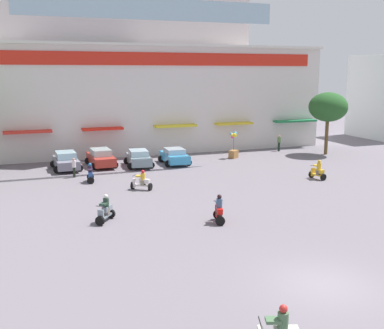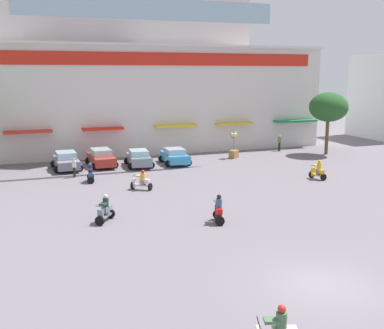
% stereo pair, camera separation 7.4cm
% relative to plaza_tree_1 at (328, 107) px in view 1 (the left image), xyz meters
% --- Properties ---
extents(ground_plane, '(128.00, 128.00, 0.00)m').
position_rel_plaza_tree_1_xyz_m(ground_plane, '(-17.86, -11.75, -4.68)').
color(ground_plane, slate).
extents(colonial_building, '(40.60, 19.53, 21.88)m').
position_rel_plaza_tree_1_xyz_m(colonial_building, '(-17.86, 12.38, 4.69)').
color(colonial_building, silver).
rests_on(colonial_building, ground).
extents(plaza_tree_1, '(3.69, 3.95, 6.15)m').
position_rel_plaza_tree_1_xyz_m(plaza_tree_1, '(0.00, 0.00, 0.00)').
color(plaza_tree_1, brown).
rests_on(plaza_tree_1, ground).
extents(parked_car_0, '(2.48, 4.28, 1.52)m').
position_rel_plaza_tree_1_xyz_m(parked_car_0, '(-25.11, 1.16, -3.92)').
color(parked_car_0, gray).
rests_on(parked_car_0, ground).
extents(parked_car_1, '(2.49, 4.50, 1.53)m').
position_rel_plaza_tree_1_xyz_m(parked_car_1, '(-22.12, 1.54, -3.91)').
color(parked_car_1, '#AB2E24').
rests_on(parked_car_1, ground).
extents(parked_car_2, '(2.54, 4.10, 1.45)m').
position_rel_plaza_tree_1_xyz_m(parked_car_2, '(-19.05, 0.36, -3.94)').
color(parked_car_2, slate).
rests_on(parked_car_2, ground).
extents(parked_car_3, '(2.54, 4.04, 1.41)m').
position_rel_plaza_tree_1_xyz_m(parked_car_3, '(-15.77, 0.36, -3.96)').
color(parked_car_3, '#3692C7').
rests_on(parked_car_3, ground).
extents(scooter_rider_0, '(0.69, 1.43, 1.43)m').
position_rel_plaza_tree_1_xyz_m(scooter_rider_0, '(-23.85, -4.16, -4.09)').
color(scooter_rider_0, black).
rests_on(scooter_rider_0, ground).
extents(scooter_rider_1, '(1.29, 1.52, 1.53)m').
position_rel_plaza_tree_1_xyz_m(scooter_rider_1, '(-24.42, -14.04, -4.05)').
color(scooter_rider_1, black).
rests_on(scooter_rider_1, ground).
extents(scooter_rider_2, '(0.87, 1.40, 1.60)m').
position_rel_plaza_tree_1_xyz_m(scooter_rider_2, '(-18.62, -16.30, -4.02)').
color(scooter_rider_2, black).
rests_on(scooter_rider_2, ground).
extents(scooter_rider_4, '(0.75, 1.46, 1.52)m').
position_rel_plaza_tree_1_xyz_m(scooter_rider_4, '(-7.31, -9.17, -4.07)').
color(scooter_rider_4, black).
rests_on(scooter_rider_4, ground).
extents(scooter_rider_5, '(1.48, 1.31, 1.42)m').
position_rel_plaza_tree_1_xyz_m(scooter_rider_5, '(-20.81, -7.79, -4.10)').
color(scooter_rider_5, black).
rests_on(scooter_rider_5, ground).
extents(pedestrian_0, '(0.35, 0.35, 1.53)m').
position_rel_plaza_tree_1_xyz_m(pedestrian_0, '(-24.81, -2.12, -3.80)').
color(pedestrian_0, black).
rests_on(pedestrian_0, ground).
extents(pedestrian_1, '(0.46, 0.46, 1.69)m').
position_rel_plaza_tree_1_xyz_m(pedestrian_1, '(-3.44, 3.24, -3.72)').
color(pedestrian_1, black).
rests_on(pedestrian_1, ground).
extents(balloon_vendor_cart, '(1.08, 1.01, 2.55)m').
position_rel_plaza_tree_1_xyz_m(balloon_vendor_cart, '(-9.57, 1.24, -3.54)').
color(balloon_vendor_cart, '#A2703D').
rests_on(balloon_vendor_cart, ground).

